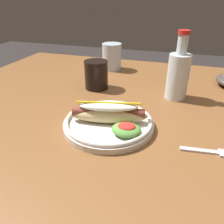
# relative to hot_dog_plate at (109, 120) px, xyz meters

# --- Properties ---
(dining_table) EXTENTS (1.47, 1.09, 0.74)m
(dining_table) POSITION_rel_hot_dog_plate_xyz_m (0.06, 0.13, -0.10)
(dining_table) COLOR brown
(dining_table) RESTS_ON ground_plane
(hot_dog_plate) EXTENTS (0.24, 0.24, 0.08)m
(hot_dog_plate) POSITION_rel_hot_dog_plate_xyz_m (0.00, 0.00, 0.00)
(hot_dog_plate) COLOR silver
(hot_dog_plate) RESTS_ON dining_table
(fork) EXTENTS (0.12, 0.03, 0.00)m
(fork) POSITION_rel_hot_dog_plate_xyz_m (0.26, -0.03, -0.02)
(fork) COLOR silver
(fork) RESTS_ON dining_table
(soda_cup) EXTENTS (0.09, 0.09, 0.10)m
(soda_cup) POSITION_rel_hot_dog_plate_xyz_m (-0.13, 0.25, 0.03)
(soda_cup) COLOR black
(soda_cup) RESTS_ON dining_table
(water_cup) EXTENTS (0.09, 0.09, 0.12)m
(water_cup) POSITION_rel_hot_dog_plate_xyz_m (-0.15, 0.49, 0.04)
(water_cup) COLOR silver
(water_cup) RESTS_ON dining_table
(glass_bottle) EXTENTS (0.07, 0.07, 0.22)m
(glass_bottle) POSITION_rel_hot_dog_plate_xyz_m (0.16, 0.25, 0.06)
(glass_bottle) COLOR silver
(glass_bottle) RESTS_ON dining_table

